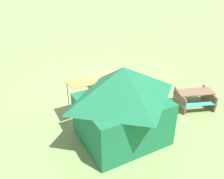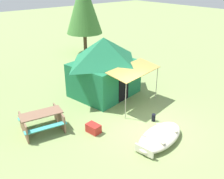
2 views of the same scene
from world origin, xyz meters
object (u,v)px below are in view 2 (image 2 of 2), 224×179
at_px(picnic_table, 42,120).
at_px(pine_tree_far_center, 84,5).
at_px(fuel_can, 153,118).
at_px(beached_rowboat, 160,137).
at_px(canvas_cabin_tent, 104,66).
at_px(cooler_box, 93,128).

height_order(picnic_table, pine_tree_far_center, pine_tree_far_center).
height_order(fuel_can, pine_tree_far_center, pine_tree_far_center).
xyz_separation_m(beached_rowboat, fuel_can, (0.95, 1.15, -0.05)).
relative_size(beached_rowboat, picnic_table, 1.37).
distance_m(canvas_cabin_tent, fuel_can, 3.86).
bearing_deg(fuel_can, canvas_cabin_tent, 88.43).
distance_m(picnic_table, fuel_can, 4.78).
relative_size(beached_rowboat, cooler_box, 4.45).
xyz_separation_m(beached_rowboat, pine_tree_far_center, (4.79, 11.83, 3.56)).
distance_m(cooler_box, fuel_can, 2.74).
bearing_deg(canvas_cabin_tent, fuel_can, -91.57).
relative_size(beached_rowboat, fuel_can, 7.93).
xyz_separation_m(cooler_box, fuel_can, (2.54, -1.02, -0.01)).
bearing_deg(pine_tree_far_center, cooler_box, -123.43).
bearing_deg(fuel_can, beached_rowboat, -129.69).
height_order(canvas_cabin_tent, cooler_box, canvas_cabin_tent).
relative_size(cooler_box, fuel_can, 1.78).
distance_m(canvas_cabin_tent, pine_tree_far_center, 8.32).
height_order(canvas_cabin_tent, picnic_table, canvas_cabin_tent).
height_order(beached_rowboat, picnic_table, picnic_table).
bearing_deg(fuel_can, cooler_box, 158.12).
distance_m(canvas_cabin_tent, cooler_box, 3.94).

